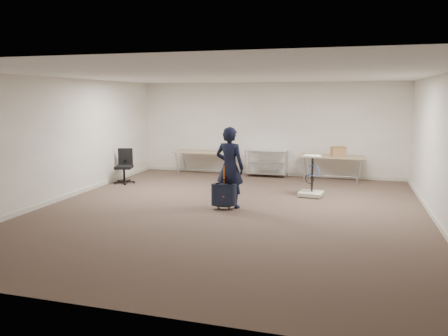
% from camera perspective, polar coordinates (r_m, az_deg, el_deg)
% --- Properties ---
extents(ground, '(9.00, 9.00, 0.00)m').
position_cam_1_polar(ground, '(9.19, 0.71, -5.66)').
color(ground, '#45332A').
rests_on(ground, ground).
extents(room_shell, '(8.00, 9.00, 9.00)m').
position_cam_1_polar(room_shell, '(10.47, 2.71, -3.52)').
color(room_shell, beige).
rests_on(room_shell, ground).
extents(folding_table_left, '(1.80, 0.75, 0.73)m').
position_cam_1_polar(folding_table_left, '(13.32, -2.68, 1.98)').
color(folding_table_left, '#907358').
rests_on(folding_table_left, ground).
extents(folding_table_right, '(1.80, 0.75, 0.73)m').
position_cam_1_polar(folding_table_right, '(12.63, 13.88, 1.32)').
color(folding_table_right, '#907358').
rests_on(folding_table_right, ground).
extents(wire_shelf, '(1.22, 0.47, 0.80)m').
position_cam_1_polar(wire_shelf, '(13.12, 5.57, 0.79)').
color(wire_shelf, silver).
rests_on(wire_shelf, ground).
extents(person, '(0.70, 0.52, 1.75)m').
position_cam_1_polar(person, '(9.34, 0.75, 0.08)').
color(person, black).
rests_on(person, ground).
extents(suitcase, '(0.37, 0.26, 0.94)m').
position_cam_1_polar(suitcase, '(9.25, -0.02, -3.51)').
color(suitcase, black).
rests_on(suitcase, ground).
extents(office_chair, '(0.58, 0.58, 0.95)m').
position_cam_1_polar(office_chair, '(12.41, -12.87, -0.60)').
color(office_chair, black).
rests_on(office_chair, ground).
extents(equipment_cart, '(0.61, 0.61, 0.99)m').
position_cam_1_polar(equipment_cart, '(10.69, 11.34, -2.27)').
color(equipment_cart, beige).
rests_on(equipment_cart, ground).
extents(cardboard_box, '(0.44, 0.38, 0.28)m').
position_cam_1_polar(cardboard_box, '(12.50, 14.69, 2.09)').
color(cardboard_box, '#9A7948').
rests_on(cardboard_box, folding_table_right).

